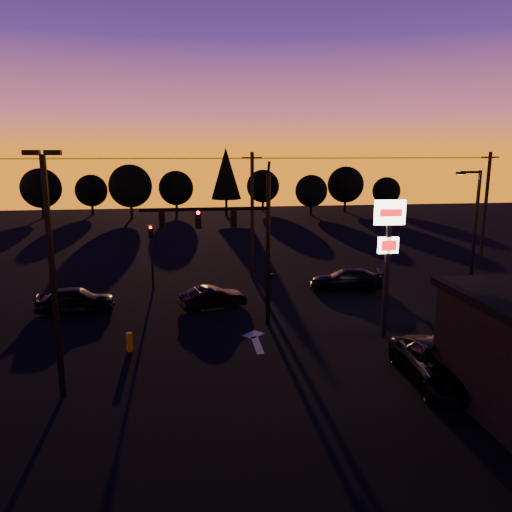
% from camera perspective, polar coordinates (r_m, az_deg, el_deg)
% --- Properties ---
extents(ground, '(120.00, 120.00, 0.00)m').
position_cam_1_polar(ground, '(23.23, -0.73, -11.13)').
color(ground, black).
rests_on(ground, ground).
extents(lane_arrow, '(1.20, 3.10, 0.01)m').
position_cam_1_polar(lane_arrow, '(24.82, -0.07, -9.56)').
color(lane_arrow, beige).
rests_on(lane_arrow, ground).
extents(traffic_signal_mast, '(6.79, 0.52, 8.58)m').
position_cam_1_polar(traffic_signal_mast, '(25.66, -2.12, 2.60)').
color(traffic_signal_mast, black).
rests_on(traffic_signal_mast, ground).
extents(secondary_signal, '(0.30, 0.31, 4.35)m').
position_cam_1_polar(secondary_signal, '(33.34, -11.86, 0.93)').
color(secondary_signal, black).
rests_on(secondary_signal, ground).
extents(parking_lot_light, '(1.25, 0.30, 9.14)m').
position_cam_1_polar(parking_lot_light, '(19.20, -22.33, -0.51)').
color(parking_lot_light, black).
rests_on(parking_lot_light, ground).
extents(pylon_sign, '(1.50, 0.28, 6.80)m').
position_cam_1_polar(pylon_sign, '(25.03, 14.90, 1.91)').
color(pylon_sign, black).
rests_on(pylon_sign, ground).
extents(streetlight, '(1.55, 0.35, 8.00)m').
position_cam_1_polar(streetlight, '(31.79, 23.60, 2.49)').
color(streetlight, black).
rests_on(streetlight, ground).
extents(utility_pole_1, '(1.40, 0.26, 9.00)m').
position_cam_1_polar(utility_pole_1, '(35.79, -0.44, 4.74)').
color(utility_pole_1, black).
rests_on(utility_pole_1, ground).
extents(utility_pole_2, '(1.40, 0.26, 9.00)m').
position_cam_1_polar(utility_pole_2, '(42.12, 24.72, 4.74)').
color(utility_pole_2, black).
rests_on(utility_pole_2, ground).
extents(power_wires, '(36.00, 1.22, 0.07)m').
position_cam_1_polar(power_wires, '(35.50, -0.45, 11.12)').
color(power_wires, black).
rests_on(power_wires, ground).
extents(bollard, '(0.29, 0.29, 0.88)m').
position_cam_1_polar(bollard, '(24.10, -14.25, -9.50)').
color(bollard, '#A57E01').
rests_on(bollard, ground).
extents(tree_0, '(5.36, 5.36, 6.74)m').
position_cam_1_polar(tree_0, '(73.93, -23.36, 7.13)').
color(tree_0, black).
rests_on(tree_0, ground).
extents(tree_1, '(4.54, 4.54, 5.71)m').
position_cam_1_polar(tree_1, '(75.58, -18.31, 7.11)').
color(tree_1, black).
rests_on(tree_1, ground).
extents(tree_2, '(5.77, 5.78, 7.26)m').
position_cam_1_polar(tree_2, '(69.73, -14.17, 7.76)').
color(tree_2, black).
rests_on(tree_2, ground).
extents(tree_3, '(4.95, 4.95, 6.22)m').
position_cam_1_polar(tree_3, '(73.39, -9.13, 7.68)').
color(tree_3, black).
rests_on(tree_3, ground).
extents(tree_4, '(4.18, 4.18, 9.50)m').
position_cam_1_polar(tree_4, '(70.49, -3.45, 9.41)').
color(tree_4, black).
rests_on(tree_4, ground).
extents(tree_5, '(4.95, 4.95, 6.22)m').
position_cam_1_polar(tree_5, '(76.28, 0.80, 7.99)').
color(tree_5, black).
rests_on(tree_5, ground).
extents(tree_6, '(4.54, 4.54, 5.71)m').
position_cam_1_polar(tree_6, '(71.64, 6.33, 7.40)').
color(tree_6, black).
rests_on(tree_6, ground).
extents(tree_7, '(5.36, 5.36, 6.74)m').
position_cam_1_polar(tree_7, '(76.15, 10.20, 8.03)').
color(tree_7, black).
rests_on(tree_7, ground).
extents(tree_8, '(4.12, 4.12, 5.19)m').
position_cam_1_polar(tree_8, '(77.37, 14.67, 7.19)').
color(tree_8, black).
rests_on(tree_8, ground).
extents(car_left, '(4.45, 1.98, 1.49)m').
position_cam_1_polar(car_left, '(30.44, -19.93, -4.72)').
color(car_left, black).
rests_on(car_left, ground).
extents(car_mid, '(4.09, 2.31, 1.28)m').
position_cam_1_polar(car_mid, '(29.49, -4.96, -4.77)').
color(car_mid, black).
rests_on(car_mid, ground).
extents(car_right, '(5.09, 2.83, 1.39)m').
position_cam_1_polar(car_right, '(33.74, 10.30, -2.65)').
color(car_right, black).
rests_on(car_right, ground).
extents(suv_parked, '(2.70, 5.42, 1.47)m').
position_cam_1_polar(suv_parked, '(21.69, 20.08, -11.53)').
color(suv_parked, black).
rests_on(suv_parked, ground).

